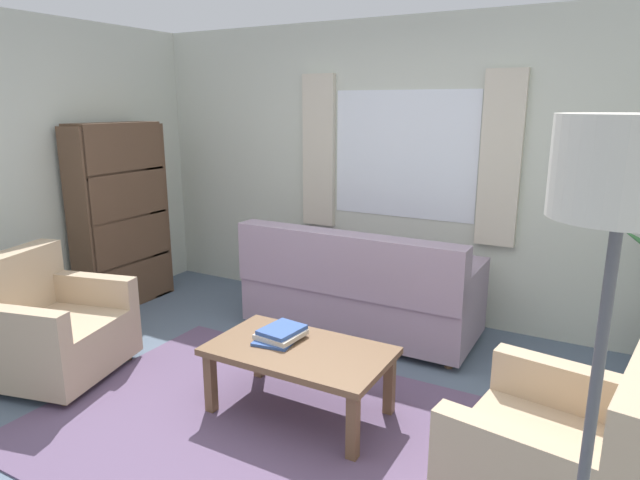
{
  "coord_description": "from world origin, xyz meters",
  "views": [
    {
      "loc": [
        1.7,
        -2.36,
        1.88
      ],
      "look_at": [
        -0.0,
        0.7,
        1.01
      ],
      "focal_mm": 30.71,
      "sensor_mm": 36.0,
      "label": 1
    }
  ],
  "objects_px": {
    "armchair_left": "(48,328)",
    "armchair_right": "(567,462)",
    "bookshelf": "(126,222)",
    "coffee_table": "(299,357)",
    "couch": "(358,292)",
    "book_stack_on_table": "(281,334)",
    "standing_lamp": "(615,244)"
  },
  "relations": [
    {
      "from": "armchair_left",
      "to": "armchair_right",
      "type": "distance_m",
      "value": 3.35
    },
    {
      "from": "armchair_right",
      "to": "bookshelf",
      "type": "relative_size",
      "value": 0.55
    },
    {
      "from": "coffee_table",
      "to": "couch",
      "type": "bearing_deg",
      "value": 99.21
    },
    {
      "from": "book_stack_on_table",
      "to": "armchair_right",
      "type": "bearing_deg",
      "value": -10.6
    },
    {
      "from": "armchair_right",
      "to": "standing_lamp",
      "type": "distance_m",
      "value": 1.52
    },
    {
      "from": "couch",
      "to": "armchair_left",
      "type": "distance_m",
      "value": 2.34
    },
    {
      "from": "bookshelf",
      "to": "standing_lamp",
      "type": "bearing_deg",
      "value": 62.82
    },
    {
      "from": "couch",
      "to": "book_stack_on_table",
      "type": "relative_size",
      "value": 5.23
    },
    {
      "from": "coffee_table",
      "to": "bookshelf",
      "type": "relative_size",
      "value": 0.64
    },
    {
      "from": "bookshelf",
      "to": "coffee_table",
      "type": "bearing_deg",
      "value": 69.85
    },
    {
      "from": "armchair_right",
      "to": "standing_lamp",
      "type": "xyz_separation_m",
      "value": [
        0.07,
        -0.92,
        1.2
      ]
    },
    {
      "from": "armchair_right",
      "to": "bookshelf",
      "type": "xyz_separation_m",
      "value": [
        -3.97,
        1.16,
        0.45
      ]
    },
    {
      "from": "armchair_right",
      "to": "coffee_table",
      "type": "relative_size",
      "value": 0.86
    },
    {
      "from": "couch",
      "to": "book_stack_on_table",
      "type": "distance_m",
      "value": 1.23
    },
    {
      "from": "armchair_left",
      "to": "bookshelf",
      "type": "xyz_separation_m",
      "value": [
        -0.63,
        1.32,
        0.45
      ]
    },
    {
      "from": "armchair_left",
      "to": "book_stack_on_table",
      "type": "relative_size",
      "value": 2.78
    },
    {
      "from": "coffee_table",
      "to": "armchair_right",
      "type": "bearing_deg",
      "value": -9.58
    },
    {
      "from": "bookshelf",
      "to": "standing_lamp",
      "type": "height_order",
      "value": "standing_lamp"
    },
    {
      "from": "couch",
      "to": "armchair_left",
      "type": "bearing_deg",
      "value": 46.76
    },
    {
      "from": "standing_lamp",
      "to": "bookshelf",
      "type": "bearing_deg",
      "value": 152.82
    },
    {
      "from": "armchair_left",
      "to": "coffee_table",
      "type": "distance_m",
      "value": 1.86
    },
    {
      "from": "armchair_left",
      "to": "armchair_right",
      "type": "xyz_separation_m",
      "value": [
        3.34,
        0.16,
        0.0
      ]
    },
    {
      "from": "couch",
      "to": "book_stack_on_table",
      "type": "xyz_separation_m",
      "value": [
        0.03,
        -1.22,
        0.11
      ]
    },
    {
      "from": "couch",
      "to": "standing_lamp",
      "type": "relative_size",
      "value": 1.02
    },
    {
      "from": "armchair_right",
      "to": "coffee_table",
      "type": "height_order",
      "value": "armchair_right"
    },
    {
      "from": "couch",
      "to": "standing_lamp",
      "type": "distance_m",
      "value": 3.28
    },
    {
      "from": "coffee_table",
      "to": "standing_lamp",
      "type": "relative_size",
      "value": 0.59
    },
    {
      "from": "armchair_right",
      "to": "bookshelf",
      "type": "height_order",
      "value": "bookshelf"
    },
    {
      "from": "bookshelf",
      "to": "armchair_right",
      "type": "bearing_deg",
      "value": 73.79
    },
    {
      "from": "armchair_left",
      "to": "coffee_table",
      "type": "xyz_separation_m",
      "value": [
        1.81,
        0.42,
        0.03
      ]
    },
    {
      "from": "book_stack_on_table",
      "to": "armchair_left",
      "type": "bearing_deg",
      "value": -163.64
    },
    {
      "from": "armchair_right",
      "to": "coffee_table",
      "type": "xyz_separation_m",
      "value": [
        -1.53,
        0.26,
        0.03
      ]
    }
  ]
}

